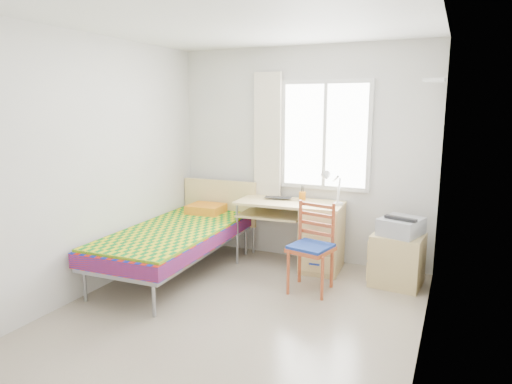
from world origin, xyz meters
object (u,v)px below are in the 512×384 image
(cabinet, at_px, (397,260))
(bed, at_px, (179,235))
(desk, at_px, (316,234))
(chair, at_px, (313,242))
(printer, at_px, (401,226))

(cabinet, bearing_deg, bed, -158.57)
(desk, bearing_deg, chair, -79.52)
(desk, xyz_separation_m, cabinet, (0.94, -0.12, -0.14))
(printer, bearing_deg, chair, -130.68)
(bed, xyz_separation_m, printer, (2.35, 0.66, 0.20))
(bed, height_order, printer, bed)
(desk, bearing_deg, bed, -154.27)
(bed, bearing_deg, cabinet, 13.50)
(desk, height_order, cabinet, desk)
(bed, height_order, desk, bed)
(bed, xyz_separation_m, chair, (1.54, 0.16, 0.06))
(chair, xyz_separation_m, printer, (0.81, 0.50, 0.14))
(desk, relative_size, chair, 1.38)
(chair, height_order, printer, chair)
(bed, bearing_deg, desk, 26.82)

